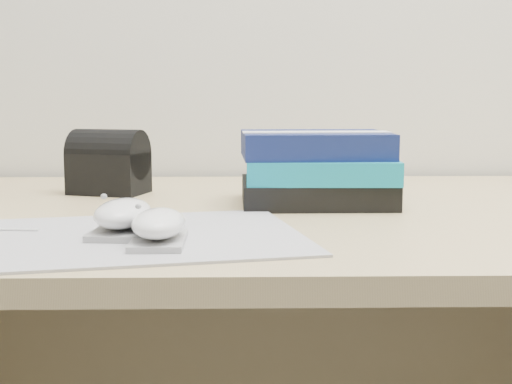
{
  "coord_description": "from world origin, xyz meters",
  "views": [
    {
      "loc": [
        -0.08,
        0.54,
        0.9
      ],
      "look_at": [
        -0.06,
        1.46,
        0.77
      ],
      "focal_mm": 50.0,
      "sensor_mm": 36.0,
      "label": 1
    }
  ],
  "objects_px": {
    "book_stack": "(317,169)",
    "pouch": "(109,163)",
    "desk": "(289,345)",
    "mouse_front": "(159,226)",
    "mouse_rear": "(123,216)"
  },
  "relations": [
    {
      "from": "mouse_front",
      "to": "book_stack",
      "type": "distance_m",
      "value": 0.37
    },
    {
      "from": "desk",
      "to": "mouse_front",
      "type": "relative_size",
      "value": 14.99
    },
    {
      "from": "mouse_rear",
      "to": "book_stack",
      "type": "height_order",
      "value": "book_stack"
    },
    {
      "from": "book_stack",
      "to": "pouch",
      "type": "xyz_separation_m",
      "value": [
        -0.34,
        0.12,
        -0.0
      ]
    },
    {
      "from": "book_stack",
      "to": "pouch",
      "type": "distance_m",
      "value": 0.36
    },
    {
      "from": "desk",
      "to": "book_stack",
      "type": "xyz_separation_m",
      "value": [
        0.04,
        -0.03,
        0.29
      ]
    },
    {
      "from": "mouse_front",
      "to": "mouse_rear",
      "type": "bearing_deg",
      "value": 130.5
    },
    {
      "from": "mouse_front",
      "to": "desk",
      "type": "bearing_deg",
      "value": 62.89
    },
    {
      "from": "mouse_front",
      "to": "pouch",
      "type": "bearing_deg",
      "value": 107.28
    },
    {
      "from": "mouse_front",
      "to": "book_stack",
      "type": "xyz_separation_m",
      "value": [
        0.21,
        0.3,
        0.03
      ]
    },
    {
      "from": "book_stack",
      "to": "pouch",
      "type": "relative_size",
      "value": 1.66
    },
    {
      "from": "desk",
      "to": "pouch",
      "type": "height_order",
      "value": "pouch"
    },
    {
      "from": "mouse_rear",
      "to": "mouse_front",
      "type": "xyz_separation_m",
      "value": [
        0.05,
        -0.06,
        -0.0
      ]
    },
    {
      "from": "desk",
      "to": "book_stack",
      "type": "height_order",
      "value": "book_stack"
    },
    {
      "from": "desk",
      "to": "mouse_front",
      "type": "distance_m",
      "value": 0.45
    }
  ]
}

